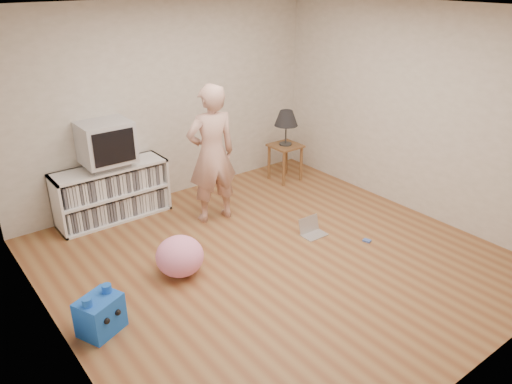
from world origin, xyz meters
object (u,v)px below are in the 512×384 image
object	(u,v)px
dvd_deck	(108,164)
side_table	(285,153)
table_lamp	(286,119)
laptop	(311,230)
plush_blue	(100,314)
plush_pink	(180,256)
media_unit	(112,192)
person	(212,154)
crt_tv	(106,142)

from	to	relation	value
dvd_deck	side_table	size ratio (longest dim) A/B	0.82
dvd_deck	side_table	xyz separation A→B (m)	(2.55, -0.37, -0.32)
dvd_deck	table_lamp	world-z (taller)	table_lamp
table_lamp	laptop	world-z (taller)	table_lamp
side_table	plush_blue	bearing A→B (deg)	-155.07
table_lamp	plush_pink	distance (m)	2.92
media_unit	side_table	xyz separation A→B (m)	(2.55, -0.39, 0.07)
dvd_deck	person	world-z (taller)	person
side_table	plush_pink	bearing A→B (deg)	-153.23
table_lamp	plush_blue	distance (m)	3.97
table_lamp	plush_blue	world-z (taller)	table_lamp
media_unit	crt_tv	size ratio (longest dim) A/B	2.33
crt_tv	side_table	distance (m)	2.65
media_unit	laptop	world-z (taller)	media_unit
crt_tv	side_table	world-z (taller)	crt_tv
laptop	plush_blue	bearing A→B (deg)	-175.66
dvd_deck	crt_tv	distance (m)	0.29
media_unit	person	world-z (taller)	person
person	laptop	distance (m)	1.51
crt_tv	dvd_deck	bearing A→B (deg)	90.00
table_lamp	dvd_deck	bearing A→B (deg)	171.75
person	crt_tv	bearing A→B (deg)	-29.32
media_unit	table_lamp	bearing A→B (deg)	-8.60
side_table	plush_pink	size ratio (longest dim) A/B	1.10
plush_pink	crt_tv	bearing A→B (deg)	90.80
crt_tv	plush_pink	size ratio (longest dim) A/B	1.20
side_table	laptop	size ratio (longest dim) A/B	1.85
media_unit	laptop	xyz separation A→B (m)	(1.70, -1.87, -0.29)
media_unit	person	xyz separation A→B (m)	(1.00, -0.80, 0.51)
laptop	person	bearing A→B (deg)	124.11
media_unit	plush_pink	distance (m)	1.67
crt_tv	laptop	xyz separation A→B (m)	(1.70, -1.85, -0.96)
media_unit	plush_blue	world-z (taller)	media_unit
table_lamp	person	distance (m)	1.61
table_lamp	laptop	xyz separation A→B (m)	(-0.85, -1.49, -0.89)
side_table	person	world-z (taller)	person
media_unit	laptop	distance (m)	2.54
media_unit	plush_pink	world-z (taller)	media_unit
dvd_deck	plush_blue	xyz separation A→B (m)	(-0.98, -2.01, -0.56)
side_table	table_lamp	bearing A→B (deg)	180.00
side_table	plush_pink	world-z (taller)	side_table
plush_blue	media_unit	bearing A→B (deg)	40.83
crt_tv	plush_blue	size ratio (longest dim) A/B	1.36
media_unit	dvd_deck	xyz separation A→B (m)	(-0.00, -0.02, 0.39)
plush_pink	side_table	bearing A→B (deg)	26.77
media_unit	table_lamp	size ratio (longest dim) A/B	2.72
person	dvd_deck	bearing A→B (deg)	-29.44
dvd_deck	plush_pink	distance (m)	1.73
crt_tv	person	size ratio (longest dim) A/B	0.35
media_unit	laptop	bearing A→B (deg)	-47.80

